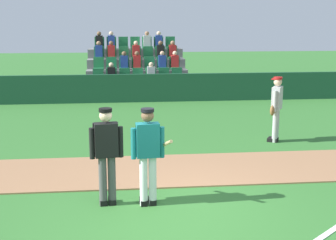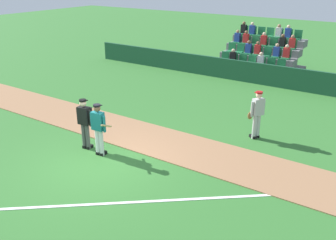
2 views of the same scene
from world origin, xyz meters
The scene contains 8 objects.
ground_plane centered at (0.00, 0.00, 0.00)m, with size 80.00×80.00×0.00m, color #33702D.
infield_dirt_path centered at (0.00, 2.33, 0.01)m, with size 28.00×2.25×0.03m, color #9E704C.
foul_line_chalk centered at (3.00, -0.50, 0.01)m, with size 12.00×0.10×0.01m, color white.
dugout_fence centered at (0.00, 11.15, 0.56)m, with size 20.00×0.16×1.12m, color #19472D.
stadium_bleachers centered at (0.00, 13.46, 0.78)m, with size 4.45×3.80×2.70m.
batter_teal_jersey centered at (-0.34, 0.42, 0.97)m, with size 0.71×0.76×1.76m.
umpire_home_plate centered at (-1.07, 0.52, 1.00)m, with size 0.59×0.34×1.76m.
runner_grey_jersey centered at (3.36, 4.51, 0.96)m, with size 0.48×0.58×1.76m.
Camera 2 is at (7.65, -7.47, 5.67)m, focal length 40.10 mm.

